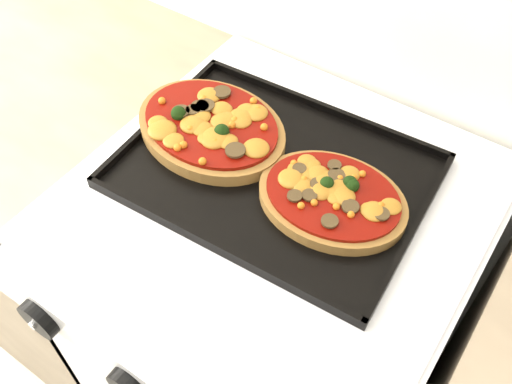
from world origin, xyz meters
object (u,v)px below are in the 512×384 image
Objects in this scene: pizza_right at (332,197)px; pizza_left at (211,126)px; baking_tray at (275,170)px; stove at (271,332)px.

pizza_left is at bearing 176.01° from pizza_right.
pizza_right is (0.23, -0.02, -0.00)m from pizza_left.
pizza_left is at bearing 172.48° from baking_tray.
pizza_right reaches higher than stove.
baking_tray is 1.76× the size of pizza_left.
pizza_right is (0.10, -0.01, 0.01)m from baking_tray.
pizza_right reaches higher than baking_tray.
stove is at bearing -14.62° from pizza_left.
baking_tray is at bearing 130.58° from stove.
pizza_left reaches higher than baking_tray.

